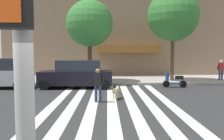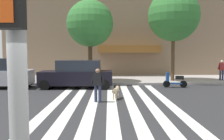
{
  "view_description": "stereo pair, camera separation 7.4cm",
  "coord_description": "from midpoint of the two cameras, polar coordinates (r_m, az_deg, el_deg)",
  "views": [
    {
      "loc": [
        0.79,
        -2.92,
        2.41
      ],
      "look_at": [
        1.06,
        9.61,
        1.46
      ],
      "focal_mm": 36.91,
      "sensor_mm": 36.0,
      "label": 1
    },
    {
      "loc": [
        0.87,
        -2.92,
        2.41
      ],
      "look_at": [
        1.06,
        9.61,
        1.46
      ],
      "focal_mm": 36.91,
      "sensor_mm": 36.0,
      "label": 2
    }
  ],
  "objects": [
    {
      "name": "sidewalk_far",
      "position": [
        20.14,
        -3.23,
        -2.32
      ],
      "size": [
        80.0,
        6.0,
        0.15
      ],
      "primitive_type": "cube",
      "color": "#A9A09C",
      "rests_on": "ground_plane"
    },
    {
      "name": "street_tree_middle",
      "position": [
        19.36,
        15.13,
        12.87
      ],
      "size": [
        4.08,
        4.08,
        7.24
      ],
      "color": "#4C3823",
      "rests_on": "sidewalk_far"
    },
    {
      "name": "street_tree_nearest",
      "position": [
        18.16,
        -5.36,
        11.34
      ],
      "size": [
        3.6,
        3.6,
        6.3
      ],
      "color": "#4C3823",
      "rests_on": "sidewalk_far"
    },
    {
      "name": "parked_car_near_curb",
      "position": [
        17.36,
        -25.93,
        -0.84
      ],
      "size": [
        4.29,
        1.92,
        2.03
      ],
      "color": "#B2B1BE",
      "rests_on": "ground_plane"
    },
    {
      "name": "crosswalk_stripes",
      "position": [
        10.24,
        0.21,
        -9.25
      ],
      "size": [
        5.85,
        13.47,
        0.01
      ],
      "color": "silver",
      "rests_on": "ground_plane"
    },
    {
      "name": "pedestrian_bystander",
      "position": [
        20.8,
        25.63,
        0.24
      ],
      "size": [
        0.71,
        0.26,
        1.64
      ],
      "color": "#282D4C",
      "rests_on": "sidewalk_far"
    },
    {
      "name": "parked_scooter",
      "position": [
        16.46,
        15.47,
        -2.56
      ],
      "size": [
        1.63,
        0.5,
        1.11
      ],
      "color": "black",
      "rests_on": "ground_plane"
    },
    {
      "name": "dog_on_leash",
      "position": [
        11.99,
        1.19,
        -5.1
      ],
      "size": [
        0.43,
        1.05,
        0.65
      ],
      "color": "tan",
      "rests_on": "ground_plane"
    },
    {
      "name": "parked_car_behind_first",
      "position": [
        15.87,
        -8.48,
        -1.05
      ],
      "size": [
        4.86,
        2.01,
        1.9
      ],
      "color": "black",
      "rests_on": "ground_plane"
    },
    {
      "name": "ground_plane",
      "position": [
        10.28,
        -5.55,
        -9.25
      ],
      "size": [
        160.0,
        160.0,
        0.0
      ],
      "primitive_type": "plane",
      "color": "#2B2B2D"
    },
    {
      "name": "pedestrian_dog_walker",
      "position": [
        11.16,
        -3.36,
        -3.31
      ],
      "size": [
        0.7,
        0.33,
        1.64
      ],
      "color": "#282D4C",
      "rests_on": "ground_plane"
    }
  ]
}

